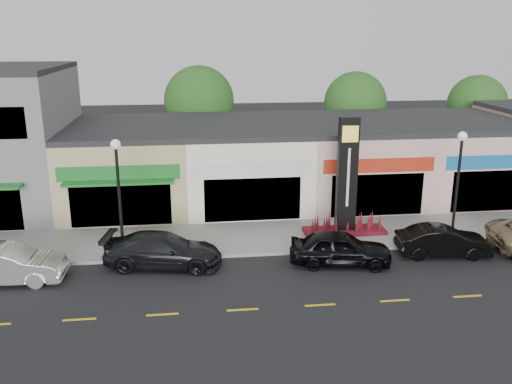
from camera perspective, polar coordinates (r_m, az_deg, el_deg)
The scene contains 17 objects.
ground at distance 24.05m, azimuth 5.07°, elevation -8.42°, with size 120.00×120.00×0.00m, color black.
sidewalk at distance 27.95m, azimuth 3.24°, elevation -4.59°, with size 52.00×4.30×0.15m, color gray.
curb at distance 25.90m, azimuth 4.12°, elevation -6.35°, with size 52.00×0.20×0.15m, color gray.
shop_beige at distance 33.88m, azimuth -13.21°, elevation 2.86°, with size 7.00×10.85×4.80m.
shop_cream at distance 33.83m, azimuth -1.33°, elevation 3.28°, with size 7.00×10.01×4.80m.
shop_pink_w at distance 35.20m, azimuth 10.11°, elevation 3.54°, with size 7.00×10.01×4.80m.
shop_pink_e at distance 37.83m, azimuth 20.32°, elevation 3.66°, with size 7.00×10.01×4.80m.
tree_rear_west at distance 41.12m, azimuth -6.01°, elevation 9.52°, with size 5.20×5.20×7.83m.
tree_rear_mid at distance 43.08m, azimuth 10.39°, elevation 9.20°, with size 4.80×4.80×7.29m.
tree_rear_east at distance 47.04m, azimuth 22.22°, elevation 8.54°, with size 4.60×4.60×6.94m.
lamp_west_near at distance 24.93m, azimuth -14.26°, elevation 0.55°, with size 0.44×0.44×5.47m.
lamp_east_near at distance 27.80m, azimuth 20.51°, elevation 1.62°, with size 0.44×0.44×5.47m.
pylon_sign at distance 27.78m, azimuth 9.47°, elevation -0.13°, with size 4.20×1.30×6.00m.
car_white_van at distance 25.04m, azimuth -24.84°, elevation -6.95°, with size 4.81×1.68×1.58m, color silver.
car_dark_sedan at distance 24.63m, azimuth -9.76°, elevation -6.06°, with size 5.24×2.13×1.52m, color black.
car_black_sedan at distance 24.75m, azimuth 8.88°, elevation -5.87°, with size 4.54×1.83×1.55m, color black.
car_black_conv at distance 26.90m, azimuth 19.09°, elevation -4.92°, with size 4.30×1.50×1.42m, color black.
Camera 1 is at (-4.74, -21.32, 10.05)m, focal length 38.00 mm.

